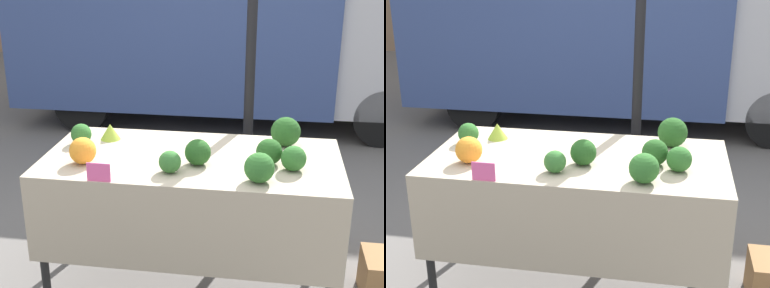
# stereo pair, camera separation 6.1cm
# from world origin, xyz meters

# --- Properties ---
(ground_plane) EXTENTS (40.00, 40.00, 0.00)m
(ground_plane) POSITION_xyz_m (0.00, 0.00, 0.00)
(ground_plane) COLOR slate
(tent_pole) EXTENTS (0.07, 0.07, 2.58)m
(tent_pole) POSITION_xyz_m (0.30, 0.71, 1.29)
(tent_pole) COLOR black
(tent_pole) RESTS_ON ground_plane
(parked_truck) EXTENTS (5.09, 1.98, 2.21)m
(parked_truck) POSITION_xyz_m (-0.25, 3.75, 1.18)
(parked_truck) COLOR #384C84
(parked_truck) RESTS_ON ground_plane
(market_table) EXTENTS (1.76, 0.89, 0.91)m
(market_table) POSITION_xyz_m (0.00, -0.07, 0.79)
(market_table) COLOR tan
(market_table) RESTS_ON ground_plane
(orange_cauliflower) EXTENTS (0.16, 0.16, 0.16)m
(orange_cauliflower) POSITION_xyz_m (-0.60, -0.20, 0.98)
(orange_cauliflower) COLOR orange
(orange_cauliflower) RESTS_ON market_table
(romanesco_head) EXTENTS (0.13, 0.13, 0.10)m
(romanesco_head) POSITION_xyz_m (-0.57, 0.22, 0.96)
(romanesco_head) COLOR #93B238
(romanesco_head) RESTS_ON market_table
(broccoli_head_0) EXTENTS (0.15, 0.15, 0.15)m
(broccoli_head_0) POSITION_xyz_m (0.45, -0.05, 0.98)
(broccoli_head_0) COLOR #23511E
(broccoli_head_0) RESTS_ON market_table
(broccoli_head_1) EXTENTS (0.15, 0.15, 0.15)m
(broccoli_head_1) POSITION_xyz_m (0.05, -0.12, 0.98)
(broccoli_head_1) COLOR #23511E
(broccoli_head_1) RESTS_ON market_table
(broccoli_head_2) EXTENTS (0.19, 0.19, 0.19)m
(broccoli_head_2) POSITION_xyz_m (0.55, 0.27, 1.00)
(broccoli_head_2) COLOR #23511E
(broccoli_head_2) RESTS_ON market_table
(broccoli_head_3) EXTENTS (0.13, 0.13, 0.13)m
(broccoli_head_3) POSITION_xyz_m (-0.73, 0.11, 0.97)
(broccoli_head_3) COLOR #2D6628
(broccoli_head_3) RESTS_ON market_table
(broccoli_head_4) EXTENTS (0.16, 0.16, 0.16)m
(broccoli_head_4) POSITION_xyz_m (0.41, -0.31, 0.99)
(broccoli_head_4) COLOR #2D6628
(broccoli_head_4) RESTS_ON market_table
(broccoli_head_5) EXTENTS (0.13, 0.13, 0.13)m
(broccoli_head_5) POSITION_xyz_m (-0.08, -0.25, 0.97)
(broccoli_head_5) COLOR #336B2D
(broccoli_head_5) RESTS_ON market_table
(broccoli_head_6) EXTENTS (0.14, 0.14, 0.14)m
(broccoli_head_6) POSITION_xyz_m (0.59, -0.12, 0.98)
(broccoli_head_6) COLOR #2D6628
(broccoli_head_6) RESTS_ON market_table
(price_sign) EXTENTS (0.13, 0.01, 0.10)m
(price_sign) POSITION_xyz_m (-0.44, -0.43, 0.96)
(price_sign) COLOR #F45B9E
(price_sign) RESTS_ON market_table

